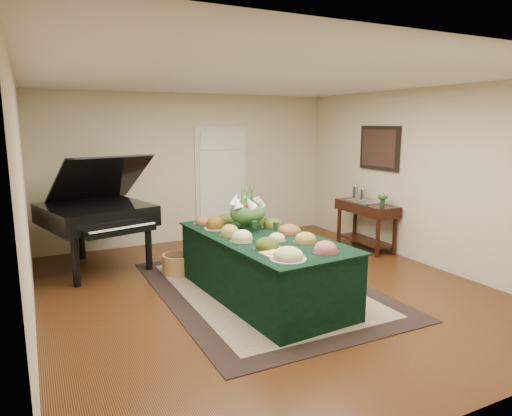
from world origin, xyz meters
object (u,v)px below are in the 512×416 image
mahogany_sideboard (366,213)px  buffet_table (263,267)px  grand_piano (96,213)px  floral_centerpiece (247,208)px

mahogany_sideboard → buffet_table: bearing=-155.2°
grand_piano → mahogany_sideboard: (4.33, -0.93, -0.22)m
floral_centerpiece → mahogany_sideboard: size_ratio=0.39×
grand_piano → mahogany_sideboard: 4.43m
buffet_table → mahogany_sideboard: mahogany_sideboard is taller
floral_centerpiece → mahogany_sideboard: floral_centerpiece is taller
buffet_table → grand_piano: (-1.67, 2.16, 0.45)m
buffet_table → floral_centerpiece: bearing=92.2°
buffet_table → mahogany_sideboard: bearing=24.8°
buffet_table → mahogany_sideboard: size_ratio=2.13×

